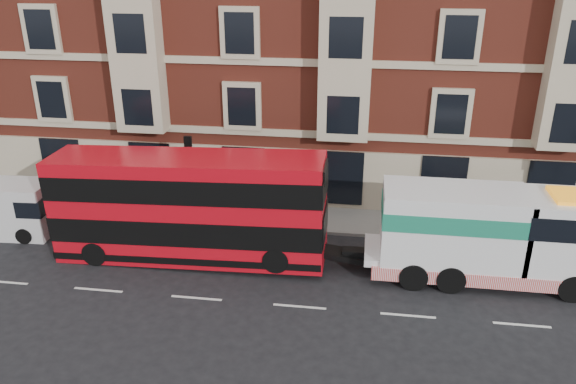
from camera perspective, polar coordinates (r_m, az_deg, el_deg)
name	(u,v)px	position (r m, az deg, el deg)	size (l,w,h in m)	color
ground	(300,307)	(21.49, 1.19, -11.57)	(120.00, 120.00, 0.00)	black
sidewalk	(318,219)	(27.93, 3.09, -2.75)	(90.00, 3.00, 0.15)	slate
lamp_post_west	(190,173)	(26.85, -9.91, 1.89)	(0.35, 0.15, 4.35)	black
double_decker_bus	(189,206)	(23.89, -10.06, -1.42)	(11.47, 2.63, 4.64)	red
tow_truck	(485,234)	(23.49, 19.36, -4.04)	(9.18, 2.71, 3.83)	white
pedestrian	(189,205)	(27.47, -10.01, -1.29)	(0.66, 0.43, 1.81)	#1A1B35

